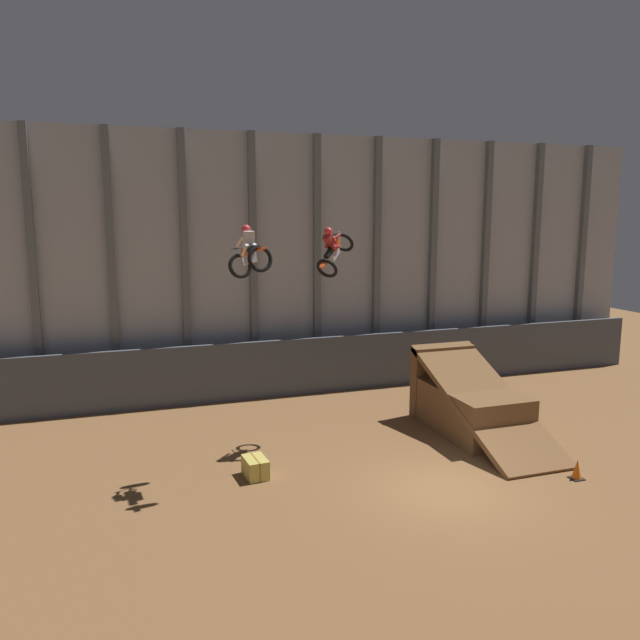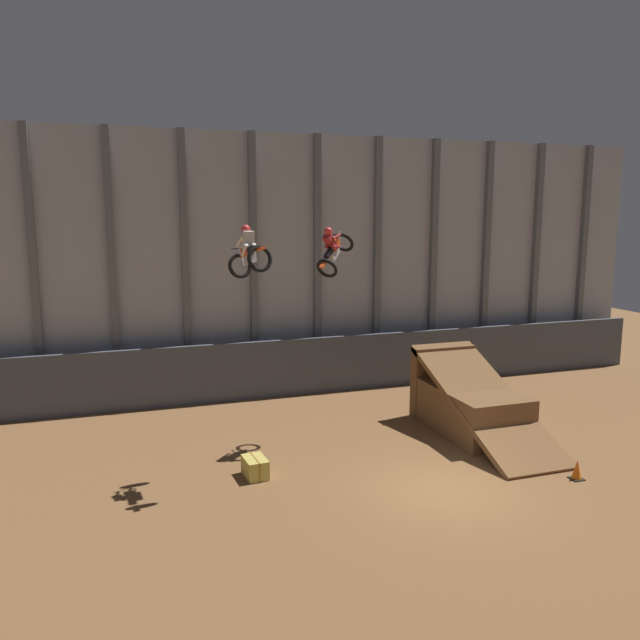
{
  "view_description": "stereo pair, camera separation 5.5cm",
  "coord_description": "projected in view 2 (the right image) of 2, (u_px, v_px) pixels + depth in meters",
  "views": [
    {
      "loc": [
        -8.36,
        -14.09,
        7.45
      ],
      "look_at": [
        -1.79,
        5.35,
        3.97
      ],
      "focal_mm": 35.0,
      "sensor_mm": 36.0,
      "label": 1
    },
    {
      "loc": [
        -8.31,
        -14.1,
        7.45
      ],
      "look_at": [
        -1.79,
        5.35,
        3.97
      ],
      "focal_mm": 35.0,
      "sensor_mm": 36.0,
      "label": 2
    }
  ],
  "objects": [
    {
      "name": "hay_bale_trackside",
      "position": [
        255.0,
        467.0,
        17.9
      ],
      "size": [
        0.66,
        0.94,
        0.57
      ],
      "rotation": [
        0.0,
        0.0,
        1.64
      ],
      "color": "#CCB751",
      "rests_on": "ground_plane"
    },
    {
      "name": "arena_back_wall",
      "position": [
        316.0,
        264.0,
        26.64
      ],
      "size": [
        32.0,
        0.4,
        10.74
      ],
      "color": "#A3A8B2",
      "rests_on": "ground_plane"
    },
    {
      "name": "traffic_cone_near_ramp",
      "position": [
        577.0,
        470.0,
        17.72
      ],
      "size": [
        0.36,
        0.36,
        0.58
      ],
      "color": "black",
      "rests_on": "ground_plane"
    },
    {
      "name": "rider_bike_left_air",
      "position": [
        249.0,
        254.0,
        17.36
      ],
      "size": [
        1.04,
        1.78,
        1.58
      ],
      "rotation": [
        -0.21,
        0.0,
        0.2
      ],
      "color": "black"
    },
    {
      "name": "lower_barrier",
      "position": [
        324.0,
        365.0,
        26.3
      ],
      "size": [
        31.36,
        0.2,
        2.37
      ],
      "color": "#474C56",
      "rests_on": "ground_plane"
    },
    {
      "name": "dirt_ramp",
      "position": [
        468.0,
        403.0,
        21.78
      ],
      "size": [
        2.44,
        6.25,
        2.79
      ],
      "color": "brown",
      "rests_on": "ground_plane"
    },
    {
      "name": "rider_bike_right_air",
      "position": [
        333.0,
        250.0,
        20.26
      ],
      "size": [
        1.72,
        1.66,
        1.7
      ],
      "rotation": [
        0.59,
        0.0,
        -0.83
      ],
      "color": "black"
    },
    {
      "name": "ground_plane",
      "position": [
        444.0,
        491.0,
        17.03
      ],
      "size": [
        60.0,
        60.0,
        0.0
      ],
      "primitive_type": "plane",
      "color": "brown"
    }
  ]
}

